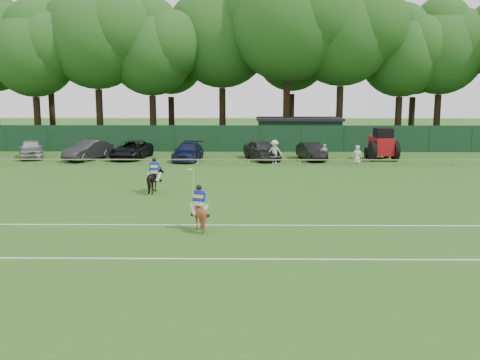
{
  "coord_description": "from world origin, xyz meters",
  "views": [
    {
      "loc": [
        0.87,
        -25.77,
        6.34
      ],
      "look_at": [
        0.5,
        3.0,
        1.4
      ],
      "focal_mm": 42.0,
      "sensor_mm": 36.0,
      "label": 1
    }
  ],
  "objects_px": {
    "suv_black": "(131,150)",
    "sedan_navy": "(188,152)",
    "hatch_grey": "(262,150)",
    "utility_shed": "(299,133)",
    "estate_black": "(312,152)",
    "spectator_right": "(357,154)",
    "sedan_silver": "(31,149)",
    "horse_chestnut": "(199,214)",
    "spectator_left": "(275,152)",
    "spectator_mid": "(324,153)",
    "sedan_grey": "(88,150)",
    "horse_dark": "(155,180)",
    "tractor": "(382,145)"
  },
  "relations": [
    {
      "from": "horse_dark",
      "to": "sedan_grey",
      "type": "xyz_separation_m",
      "value": [
        -7.97,
        14.38,
        0.07
      ]
    },
    {
      "from": "sedan_grey",
      "to": "utility_shed",
      "type": "xyz_separation_m",
      "value": [
        18.55,
        8.91,
        0.72
      ]
    },
    {
      "from": "horse_chestnut",
      "to": "hatch_grey",
      "type": "xyz_separation_m",
      "value": [
        3.33,
        23.09,
        0.12
      ]
    },
    {
      "from": "sedan_silver",
      "to": "suv_black",
      "type": "bearing_deg",
      "value": -21.75
    },
    {
      "from": "horse_dark",
      "to": "spectator_right",
      "type": "height_order",
      "value": "spectator_right"
    },
    {
      "from": "suv_black",
      "to": "spectator_left",
      "type": "xyz_separation_m",
      "value": [
        12.15,
        -2.77,
        0.19
      ]
    },
    {
      "from": "horse_dark",
      "to": "hatch_grey",
      "type": "distance_m",
      "value": 15.98
    },
    {
      "from": "sedan_silver",
      "to": "estate_black",
      "type": "height_order",
      "value": "sedan_silver"
    },
    {
      "from": "estate_black",
      "to": "spectator_right",
      "type": "bearing_deg",
      "value": -43.68
    },
    {
      "from": "sedan_navy",
      "to": "estate_black",
      "type": "height_order",
      "value": "sedan_navy"
    },
    {
      "from": "spectator_left",
      "to": "spectator_right",
      "type": "relative_size",
      "value": 1.27
    },
    {
      "from": "sedan_silver",
      "to": "tractor",
      "type": "height_order",
      "value": "tractor"
    },
    {
      "from": "estate_black",
      "to": "utility_shed",
      "type": "xyz_separation_m",
      "value": [
        -0.3,
        8.77,
        0.82
      ]
    },
    {
      "from": "spectator_left",
      "to": "spectator_right",
      "type": "distance_m",
      "value": 6.65
    },
    {
      "from": "sedan_silver",
      "to": "sedan_navy",
      "type": "distance_m",
      "value": 13.72
    },
    {
      "from": "horse_chestnut",
      "to": "spectator_right",
      "type": "height_order",
      "value": "spectator_right"
    },
    {
      "from": "horse_dark",
      "to": "hatch_grey",
      "type": "relative_size",
      "value": 0.36
    },
    {
      "from": "horse_dark",
      "to": "sedan_grey",
      "type": "distance_m",
      "value": 16.44
    },
    {
      "from": "sedan_navy",
      "to": "hatch_grey",
      "type": "relative_size",
      "value": 1.04
    },
    {
      "from": "sedan_navy",
      "to": "spectator_left",
      "type": "relative_size",
      "value": 2.66
    },
    {
      "from": "sedan_silver",
      "to": "sedan_grey",
      "type": "distance_m",
      "value": 5.32
    },
    {
      "from": "horse_dark",
      "to": "spectator_right",
      "type": "relative_size",
      "value": 1.17
    },
    {
      "from": "horse_dark",
      "to": "hatch_grey",
      "type": "height_order",
      "value": "hatch_grey"
    },
    {
      "from": "tractor",
      "to": "sedan_navy",
      "type": "bearing_deg",
      "value": 177.69
    },
    {
      "from": "sedan_grey",
      "to": "sedan_navy",
      "type": "height_order",
      "value": "sedan_grey"
    },
    {
      "from": "horse_chestnut",
      "to": "tractor",
      "type": "height_order",
      "value": "tractor"
    },
    {
      "from": "suv_black",
      "to": "spectator_mid",
      "type": "bearing_deg",
      "value": 0.69
    },
    {
      "from": "hatch_grey",
      "to": "estate_black",
      "type": "bearing_deg",
      "value": -20.07
    },
    {
      "from": "horse_dark",
      "to": "estate_black",
      "type": "height_order",
      "value": "horse_dark"
    },
    {
      "from": "sedan_silver",
      "to": "utility_shed",
      "type": "bearing_deg",
      "value": -2.16
    },
    {
      "from": "sedan_grey",
      "to": "hatch_grey",
      "type": "relative_size",
      "value": 1.02
    },
    {
      "from": "hatch_grey",
      "to": "tractor",
      "type": "height_order",
      "value": "tractor"
    },
    {
      "from": "suv_black",
      "to": "sedan_silver",
      "type": "bearing_deg",
      "value": -173.41
    },
    {
      "from": "sedan_silver",
      "to": "horse_chestnut",
      "type": "bearing_deg",
      "value": -75.93
    },
    {
      "from": "sedan_grey",
      "to": "tractor",
      "type": "relative_size",
      "value": 1.47
    },
    {
      "from": "hatch_grey",
      "to": "utility_shed",
      "type": "xyz_separation_m",
      "value": [
        3.89,
        8.78,
        0.71
      ]
    },
    {
      "from": "sedan_navy",
      "to": "hatch_grey",
      "type": "bearing_deg",
      "value": 7.96
    },
    {
      "from": "spectator_mid",
      "to": "sedan_grey",
      "type": "bearing_deg",
      "value": 154.68
    },
    {
      "from": "horse_dark",
      "to": "estate_black",
      "type": "distance_m",
      "value": 18.14
    },
    {
      "from": "hatch_grey",
      "to": "spectator_mid",
      "type": "height_order",
      "value": "hatch_grey"
    },
    {
      "from": "sedan_grey",
      "to": "utility_shed",
      "type": "relative_size",
      "value": 0.59
    },
    {
      "from": "horse_dark",
      "to": "spectator_left",
      "type": "xyz_separation_m",
      "value": [
        7.66,
        12.44,
        0.21
      ]
    },
    {
      "from": "horse_dark",
      "to": "sedan_grey",
      "type": "bearing_deg",
      "value": -59.07
    },
    {
      "from": "hatch_grey",
      "to": "spectator_left",
      "type": "distance_m",
      "value": 2.29
    },
    {
      "from": "estate_black",
      "to": "spectator_right",
      "type": "xyz_separation_m",
      "value": [
        3.42,
        -2.15,
        0.03
      ]
    },
    {
      "from": "suv_black",
      "to": "sedan_navy",
      "type": "relative_size",
      "value": 1.08
    },
    {
      "from": "suv_black",
      "to": "tractor",
      "type": "relative_size",
      "value": 1.62
    },
    {
      "from": "sedan_navy",
      "to": "spectator_mid",
      "type": "height_order",
      "value": "spectator_mid"
    },
    {
      "from": "sedan_navy",
      "to": "tractor",
      "type": "height_order",
      "value": "tractor"
    },
    {
      "from": "spectator_left",
      "to": "utility_shed",
      "type": "xyz_separation_m",
      "value": [
        2.92,
        10.85,
        0.59
      ]
    }
  ]
}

